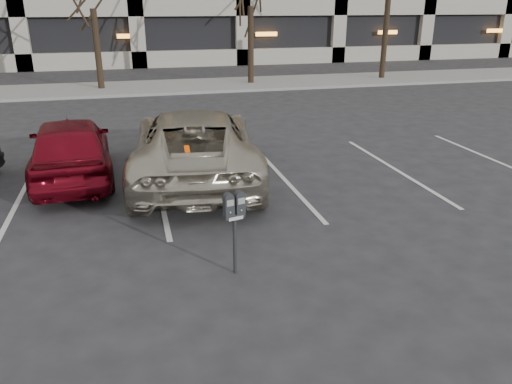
{
  "coord_description": "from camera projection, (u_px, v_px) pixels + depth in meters",
  "views": [
    {
      "loc": [
        -1.86,
        -7.91,
        3.74
      ],
      "look_at": [
        -0.06,
        -0.88,
        0.98
      ],
      "focal_mm": 35.0,
      "sensor_mm": 36.0,
      "label": 1
    }
  ],
  "objects": [
    {
      "name": "ground",
      "position": [
        247.0,
        226.0,
        8.92
      ],
      "size": [
        140.0,
        140.0,
        0.0
      ],
      "primitive_type": "plane",
      "color": "#28282B",
      "rests_on": "ground"
    },
    {
      "name": "car_red",
      "position": [
        71.0,
        148.0,
        11.08
      ],
      "size": [
        1.99,
        4.35,
        1.45
      ],
      "primitive_type": "imported",
      "rotation": [
        0.0,
        0.0,
        3.21
      ],
      "color": "maroon",
      "rests_on": "ground"
    },
    {
      "name": "sidewalk",
      "position": [
        168.0,
        87.0,
        23.39
      ],
      "size": [
        80.0,
        4.0,
        0.12
      ],
      "primitive_type": "cube",
      "color": "gray",
      "rests_on": "ground"
    },
    {
      "name": "stall_lines",
      "position": [
        159.0,
        189.0,
        10.68
      ],
      "size": [
        16.9,
        5.2,
        0.0
      ],
      "color": "silver",
      "rests_on": "ground"
    },
    {
      "name": "parking_meter",
      "position": [
        234.0,
        213.0,
        7.04
      ],
      "size": [
        0.34,
        0.19,
        1.25
      ],
      "rotation": [
        0.0,
        0.0,
        0.23
      ],
      "color": "black",
      "rests_on": "ground"
    },
    {
      "name": "suv_silver",
      "position": [
        195.0,
        144.0,
        11.12
      ],
      "size": [
        3.28,
        5.98,
        1.59
      ],
      "rotation": [
        0.0,
        0.0,
        3.03
      ],
      "color": "beige",
      "rests_on": "ground"
    }
  ]
}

